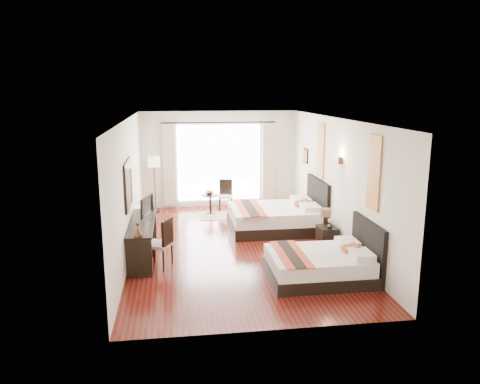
{
  "coord_description": "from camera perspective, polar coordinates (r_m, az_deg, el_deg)",
  "views": [
    {
      "loc": [
        -1.28,
        -9.79,
        3.39
      ],
      "look_at": [
        0.11,
        0.11,
        1.2
      ],
      "focal_mm": 35.0,
      "sensor_mm": 36.0,
      "label": 1
    }
  ],
  "objects": [
    {
      "name": "television",
      "position": [
        10.23,
        -11.64,
        -1.66
      ],
      "size": [
        0.3,
        0.72,
        0.42
      ],
      "primitive_type": "imported",
      "rotation": [
        0.0,
        0.0,
        1.28
      ],
      "color": "black",
      "rests_on": "console_desk"
    },
    {
      "name": "wall_headboard",
      "position": [
        10.59,
        11.59,
        1.25
      ],
      "size": [
        0.01,
        7.5,
        2.8
      ],
      "primitive_type": "cube",
      "color": "silver",
      "rests_on": "floor"
    },
    {
      "name": "window_chair",
      "position": [
        13.46,
        -1.76,
        -1.09
      ],
      "size": [
        0.46,
        0.46,
        0.87
      ],
      "rotation": [
        0.0,
        0.0,
        -1.72
      ],
      "color": "#B9A48E",
      "rests_on": "floor"
    },
    {
      "name": "mirror_glass",
      "position": [
        9.6,
        -13.32,
        0.95
      ],
      "size": [
        0.01,
        1.12,
        0.82
      ],
      "primitive_type": "cube",
      "color": "white",
      "rests_on": "mirror_frame"
    },
    {
      "name": "nightstand",
      "position": [
        10.51,
        10.57,
        -5.38
      ],
      "size": [
        0.39,
        0.48,
        0.46
      ],
      "primitive_type": "cube",
      "color": "black",
      "rests_on": "floor"
    },
    {
      "name": "wall_desk",
      "position": [
        10.04,
        -13.36,
        0.56
      ],
      "size": [
        0.01,
        7.5,
        2.8
      ],
      "primitive_type": "cube",
      "color": "silver",
      "rests_on": "floor"
    },
    {
      "name": "drape_right",
      "position": [
        13.86,
        3.46,
        3.56
      ],
      "size": [
        0.35,
        0.14,
        2.35
      ],
      "primitive_type": "cube",
      "color": "#C5B699",
      "rests_on": "floor"
    },
    {
      "name": "fruit_bowl",
      "position": [
        13.02,
        -3.76,
        -0.16
      ],
      "size": [
        0.29,
        0.29,
        0.06
      ],
      "primitive_type": "imported",
      "rotation": [
        0.0,
        0.0,
        -0.33
      ],
      "color": "#452E18",
      "rests_on": "side_table"
    },
    {
      "name": "table_lamp",
      "position": [
        10.41,
        10.41,
        -2.62
      ],
      "size": [
        0.22,
        0.22,
        0.35
      ],
      "color": "black",
      "rests_on": "nightstand"
    },
    {
      "name": "desk_chair",
      "position": [
        9.31,
        -9.76,
        -7.25
      ],
      "size": [
        0.6,
        0.6,
        0.98
      ],
      "rotation": [
        0.0,
        0.0,
        2.71
      ],
      "color": "#B9A48E",
      "rests_on": "floor"
    },
    {
      "name": "bed_far",
      "position": [
        11.59,
        4.65,
        -3.05
      ],
      "size": [
        2.22,
        1.73,
        1.25
      ],
      "color": "black",
      "rests_on": "floor"
    },
    {
      "name": "vase",
      "position": [
        10.25,
        10.95,
        -3.89
      ],
      "size": [
        0.15,
        0.15,
        0.13
      ],
      "primitive_type": "imported",
      "rotation": [
        0.0,
        0.0,
        -0.23
      ],
      "color": "black",
      "rests_on": "nightstand"
    },
    {
      "name": "sheer_curtain",
      "position": [
        13.68,
        -2.55,
        3.54
      ],
      "size": [
        2.3,
        0.02,
        2.1
      ],
      "primitive_type": "cube",
      "color": "white",
      "rests_on": "wall_window"
    },
    {
      "name": "wall_window",
      "position": [
        13.74,
        -2.58,
        4.0
      ],
      "size": [
        4.5,
        0.01,
        2.8
      ],
      "primitive_type": "cube",
      "color": "silver",
      "rests_on": "floor"
    },
    {
      "name": "wall_sconce",
      "position": [
        10.2,
        12.01,
        3.77
      ],
      "size": [
        0.1,
        0.14,
        0.14
      ],
      "primitive_type": "cube",
      "color": "#482719",
      "rests_on": "wall_headboard"
    },
    {
      "name": "side_table",
      "position": [
        13.12,
        -3.63,
        -1.42
      ],
      "size": [
        0.48,
        0.48,
        0.55
      ],
      "primitive_type": "cylinder",
      "color": "black",
      "rests_on": "floor"
    },
    {
      "name": "jute_rug",
      "position": [
        12.92,
        -2.09,
        -2.85
      ],
      "size": [
        1.36,
        0.96,
        0.01
      ],
      "primitive_type": "cube",
      "rotation": [
        0.0,
        0.0,
        0.05
      ],
      "color": "tan",
      "rests_on": "floor"
    },
    {
      "name": "floor",
      "position": [
        10.44,
        -0.53,
        -6.64
      ],
      "size": [
        4.5,
        7.5,
        0.01
      ],
      "primitive_type": "cube",
      "color": "#3C0B0A",
      "rests_on": "ground"
    },
    {
      "name": "bronze_figurine",
      "position": [
        8.78,
        -12.34,
        -4.6
      ],
      "size": [
        0.19,
        0.19,
        0.24
      ],
      "primitive_type": null,
      "rotation": [
        0.0,
        0.0,
        0.19
      ],
      "color": "#482719",
      "rests_on": "console_desk"
    },
    {
      "name": "wall_entry",
      "position": [
        6.49,
        3.78,
        -5.55
      ],
      "size": [
        4.5,
        0.01,
        2.8
      ],
      "primitive_type": "cube",
      "color": "silver",
      "rests_on": "floor"
    },
    {
      "name": "window_glass",
      "position": [
        13.74,
        -2.57,
        3.58
      ],
      "size": [
        2.4,
        0.02,
        2.2
      ],
      "primitive_type": "cube",
      "color": "white",
      "rests_on": "wall_window"
    },
    {
      "name": "console_desk",
      "position": [
        9.88,
        -11.79,
        -5.69
      ],
      "size": [
        0.5,
        2.2,
        0.76
      ],
      "primitive_type": "cube",
      "color": "black",
      "rests_on": "floor"
    },
    {
      "name": "floor_lamp",
      "position": [
        13.25,
        -10.45,
        3.21
      ],
      "size": [
        0.32,
        0.32,
        1.58
      ],
      "color": "black",
      "rests_on": "floor"
    },
    {
      "name": "mirror_frame",
      "position": [
        9.61,
        -13.47,
        0.95
      ],
      "size": [
        0.04,
        1.25,
        0.95
      ],
      "primitive_type": "cube",
      "color": "black",
      "rests_on": "wall_desk"
    },
    {
      "name": "ceiling",
      "position": [
        9.89,
        -0.56,
        8.85
      ],
      "size": [
        4.5,
        7.5,
        0.02
      ],
      "primitive_type": "cube",
      "color": "white",
      "rests_on": "wall_headboard"
    },
    {
      "name": "drape_left",
      "position": [
        13.59,
        -8.64,
        3.26
      ],
      "size": [
        0.35,
        0.14,
        2.35
      ],
      "primitive_type": "cube",
      "color": "#C5B699",
      "rests_on": "floor"
    },
    {
      "name": "bed_near",
      "position": [
        8.8,
        10.1,
        -8.59
      ],
      "size": [
        1.89,
        1.48,
        1.06
      ],
      "color": "black",
      "rests_on": "floor"
    },
    {
      "name": "art_panel_far",
      "position": [
        11.54,
        9.81,
        4.98
      ],
      "size": [
        0.03,
        0.5,
        1.35
      ],
      "primitive_type": "cube",
      "color": "#9C4816",
      "rests_on": "wall_headboard"
    },
    {
      "name": "art_panel_near",
      "position": [
        8.67,
        16.03,
        2.28
      ],
      "size": [
        0.03,
        0.5,
        1.35
      ],
      "primitive_type": "cube",
      "color": "#9C4816",
      "rests_on": "wall_headboard"
    }
  ]
}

